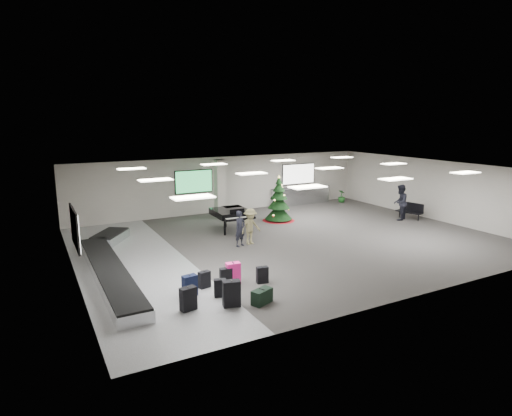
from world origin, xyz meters
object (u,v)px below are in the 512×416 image
service_counter (301,196)px  potted_plant_right (342,196)px  grand_piano (232,213)px  bench (410,210)px  traveler_a (240,229)px  christmas_tree (279,205)px  pink_suitcase (233,273)px  traveler_bench (400,202)px  potted_plant_left (275,201)px  traveler_b (250,227)px  baggage_carousel (110,264)px

service_counter → potted_plant_right: size_ratio=4.92×
grand_piano → bench: (9.57, -2.39, -0.35)m
traveler_a → christmas_tree: bearing=17.6°
pink_suitcase → bench: 13.04m
christmas_tree → traveler_a: size_ratio=1.59×
pink_suitcase → potted_plant_right: bearing=44.9°
pink_suitcase → traveler_a: size_ratio=0.48×
traveler_a → traveler_bench: size_ratio=0.80×
christmas_tree → potted_plant_left: (1.55, 2.97, -0.46)m
traveler_b → christmas_tree: bearing=33.7°
traveler_a → potted_plant_right: bearing=6.7°
christmas_tree → potted_plant_right: 6.66m
service_counter → potted_plant_right: (2.68, -0.76, -0.14)m
service_counter → traveler_b: (-6.89, -6.31, 0.24)m
bench → potted_plant_left: 7.81m
potted_plant_left → potted_plant_right: (4.66, -0.61, 0.03)m
grand_piano → potted_plant_right: size_ratio=2.61×
traveler_b → traveler_a: bearing=175.5°
christmas_tree → bench: 7.19m
potted_plant_right → service_counter: bearing=164.3°
bench → grand_piano: bearing=154.3°
bench → traveler_a: 10.37m
traveler_b → potted_plant_right: traveler_b is taller
service_counter → pink_suitcase: 13.83m
traveler_bench → pink_suitcase: bearing=-10.3°
pink_suitcase → grand_piano: size_ratio=0.35×
bench → potted_plant_right: (-0.28, 5.43, -0.09)m
service_counter → grand_piano: bearing=-150.1°
potted_plant_left → potted_plant_right: 4.70m
grand_piano → traveler_b: traveler_b is taller
traveler_a → potted_plant_left: bearing=26.5°
potted_plant_right → potted_plant_left: bearing=172.6°
traveler_bench → service_counter: bearing=-98.8°
service_counter → potted_plant_left: 1.99m
bench → traveler_a: (-10.37, -0.16, 0.27)m
grand_piano → potted_plant_left: grand_piano is taller
potted_plant_left → potted_plant_right: size_ratio=0.94×
bench → traveler_bench: traveler_bench is taller
potted_plant_right → traveler_b: bearing=-149.9°
baggage_carousel → bench: 15.82m
traveler_b → potted_plant_right: bearing=20.3°
grand_piano → traveler_b: 2.52m
bench → potted_plant_right: bearing=81.3°
traveler_a → traveler_bench: bearing=-20.8°
pink_suitcase → baggage_carousel: bearing=142.7°
baggage_carousel → traveler_bench: traveler_bench is taller
christmas_tree → traveler_a: christmas_tree is taller
grand_piano → potted_plant_right: bearing=20.4°
grand_piano → traveler_a: (-0.79, -2.55, -0.08)m
traveler_a → potted_plant_left: traveler_a is taller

